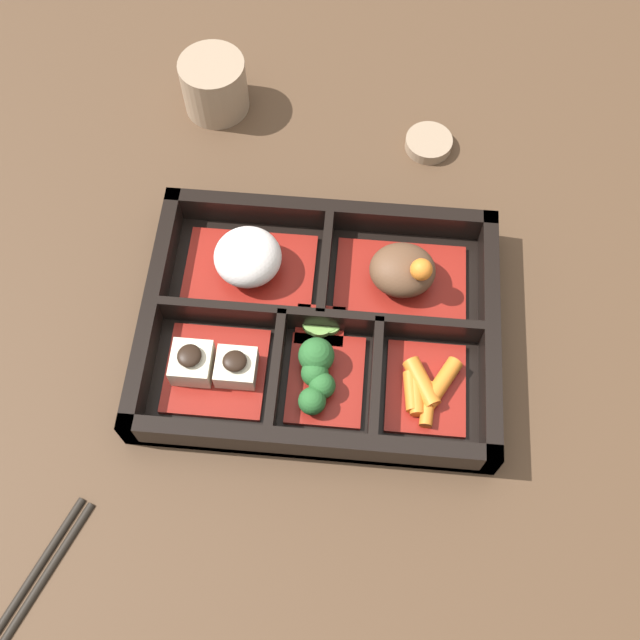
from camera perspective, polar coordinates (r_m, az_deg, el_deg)
name	(u,v)px	position (r m, az deg, el deg)	size (l,w,h in m)	color
ground_plane	(320,332)	(0.69, 0.00, -0.92)	(3.00, 3.00, 0.00)	#4C3523
bento_base	(320,330)	(0.68, 0.00, -0.74)	(0.31, 0.24, 0.01)	black
bento_rim	(321,325)	(0.67, 0.05, -0.35)	(0.31, 0.24, 0.04)	black
bowl_rice	(248,260)	(0.69, -5.48, 4.56)	(0.12, 0.08, 0.05)	maroon
bowl_stew	(403,273)	(0.69, 6.31, 3.55)	(0.12, 0.08, 0.06)	maroon
bowl_tofu	(213,367)	(0.66, -8.13, -3.56)	(0.09, 0.08, 0.04)	maroon
bowl_greens	(319,371)	(0.64, -0.11, -3.93)	(0.07, 0.08, 0.04)	maroon
bowl_carrots	(426,389)	(0.65, 8.05, -5.20)	(0.07, 0.08, 0.02)	maroon
bowl_pickles	(322,324)	(0.67, 0.18, -0.32)	(0.04, 0.04, 0.01)	maroon
tea_cup	(214,84)	(0.82, -8.07, 17.36)	(0.07, 0.07, 0.06)	gray
chopsticks	(5,626)	(0.66, -22.86, -20.71)	(0.10, 0.21, 0.01)	black
sauce_dish	(429,143)	(0.81, 8.28, 13.22)	(0.05, 0.05, 0.01)	gray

